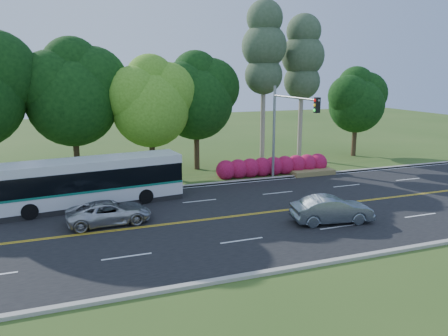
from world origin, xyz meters
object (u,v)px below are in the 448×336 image
object	(u,v)px
sedan	(332,210)
suv	(109,212)
traffic_signal	(286,120)
transit_bus	(90,183)

from	to	relation	value
sedan	suv	world-z (taller)	sedan
traffic_signal	sedan	size ratio (longest dim) A/B	1.61
suv	traffic_signal	bearing A→B (deg)	-74.32
traffic_signal	transit_bus	bearing A→B (deg)	-177.70
transit_bus	sedan	xyz separation A→B (m)	(12.05, -7.62, -0.71)
transit_bus	suv	distance (m)	3.85
transit_bus	sedan	bearing A→B (deg)	-39.31
transit_bus	sedan	world-z (taller)	transit_bus
transit_bus	traffic_signal	bearing A→B (deg)	-4.67
traffic_signal	transit_bus	size ratio (longest dim) A/B	0.62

